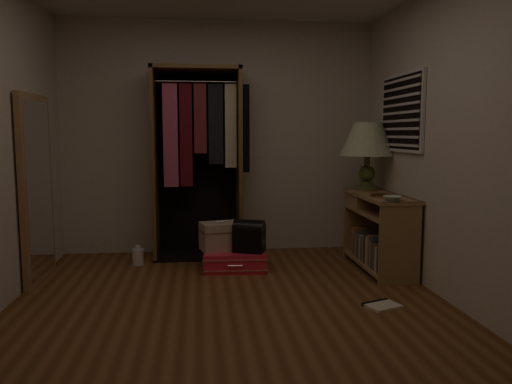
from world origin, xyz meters
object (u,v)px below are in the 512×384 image
white_jug (138,256)px  console_bookshelf (378,229)px  black_bag (249,235)px  pink_suitcase (235,260)px  table_lamp (368,141)px  train_case (222,236)px  floor_mirror (37,189)px  open_wardrobe (200,146)px

white_jug → console_bookshelf: bearing=-9.7°
black_bag → pink_suitcase: bearing=177.1°
table_lamp → white_jug: bearing=179.4°
train_case → black_bag: size_ratio=1.35×
floor_mirror → white_jug: bearing=28.0°
console_bookshelf → floor_mirror: bearing=-179.5°
open_wardrobe → console_bookshelf: bearing=-22.8°
table_lamp → train_case: bearing=-172.6°
white_jug → pink_suitcase: bearing=-16.4°
pink_suitcase → open_wardrobe: bearing=120.9°
floor_mirror → black_bag: bearing=2.7°
open_wardrobe → floor_mirror: size_ratio=1.21×
white_jug → train_case: bearing=-14.9°
pink_suitcase → black_bag: (0.14, -0.06, 0.26)m
table_lamp → white_jug: 2.69m
pink_suitcase → train_case: bearing=157.2°
train_case → black_bag: (0.27, -0.12, 0.03)m
floor_mirror → train_case: size_ratio=3.67×
open_wardrobe → white_jug: bearing=-153.3°
pink_suitcase → train_case: size_ratio=1.38×
open_wardrobe → white_jug: 1.34m
open_wardrobe → train_case: 1.07m
open_wardrobe → pink_suitcase: 1.32m
console_bookshelf → open_wardrobe: size_ratio=0.55×
console_bookshelf → table_lamp: 0.96m
open_wardrobe → floor_mirror: bearing=-152.6°
console_bookshelf → white_jug: console_bookshelf is taller
train_case → table_lamp: table_lamp is taller
console_bookshelf → black_bag: (-1.29, 0.06, -0.04)m
train_case → floor_mirror: bearing=173.7°
console_bookshelf → white_jug: (-2.41, 0.41, -0.31)m
table_lamp → white_jug: size_ratio=3.49×
train_case → black_bag: 0.29m
black_bag → table_lamp: bearing=34.4°
floor_mirror → white_jug: size_ratio=8.31×
console_bookshelf → table_lamp: table_lamp is taller
table_lamp → pink_suitcase: bearing=-169.7°
black_bag → console_bookshelf: bearing=17.5°
open_wardrobe → table_lamp: open_wardrobe is taller
floor_mirror → train_case: 1.78m
black_bag → table_lamp: size_ratio=0.48×
pink_suitcase → console_bookshelf: bearing=-2.3°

